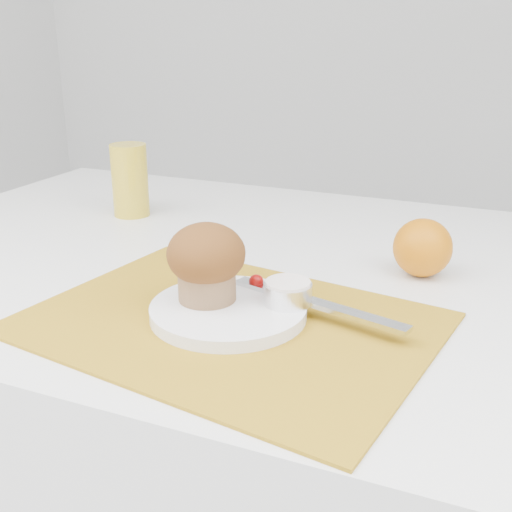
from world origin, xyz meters
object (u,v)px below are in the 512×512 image
at_px(orange, 423,248).
at_px(muffin, 206,261).
at_px(plate, 228,311).
at_px(table, 250,473).
at_px(juice_glass, 130,180).

xyz_separation_m(orange, muffin, (-0.21, -0.22, 0.03)).
distance_m(plate, orange, 0.29).
relative_size(plate, muffin, 1.97).
xyz_separation_m(table, orange, (0.24, 0.03, 0.41)).
bearing_deg(orange, muffin, -133.50).
height_order(juice_glass, muffin, juice_glass).
bearing_deg(muffin, plate, -11.16).
relative_size(plate, juice_glass, 1.43).
bearing_deg(plate, orange, 51.57).
bearing_deg(muffin, table, 98.87).
height_order(table, plate, plate).
distance_m(orange, muffin, 0.30).
relative_size(table, orange, 15.47).
relative_size(plate, orange, 2.29).
bearing_deg(plate, table, 106.86).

